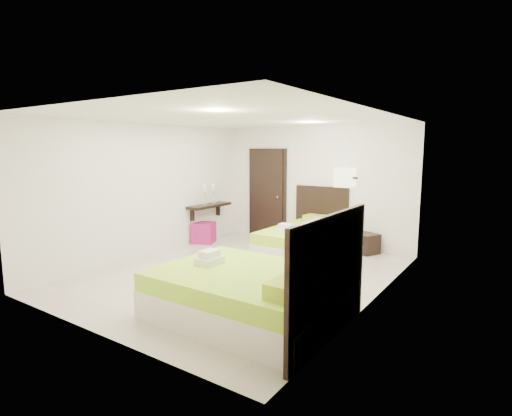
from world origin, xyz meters
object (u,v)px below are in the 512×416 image
Objects in this scene: ottoman at (204,233)px; bed_double at (253,292)px; bed_single at (302,238)px; nightstand at (366,243)px.

bed_double is at bearing -40.24° from ottoman.
bed_single is 2.31m from ottoman.
nightstand is 3.54m from ottoman.
ottoman is (-3.26, 2.76, -0.10)m from bed_double.
nightstand is at bearing 33.57° from bed_single.
nightstand is at bearing 88.63° from bed_double.
bed_single reaches higher than nightstand.
bed_single is 4.53× the size of nightstand.
bed_single is 1.31m from nightstand.
bed_double reaches higher than ottoman.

